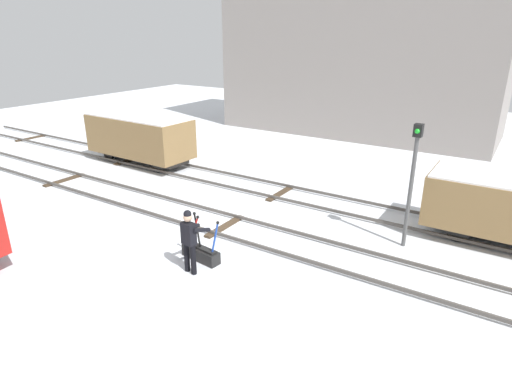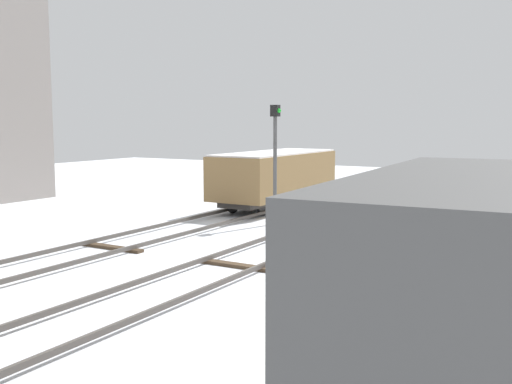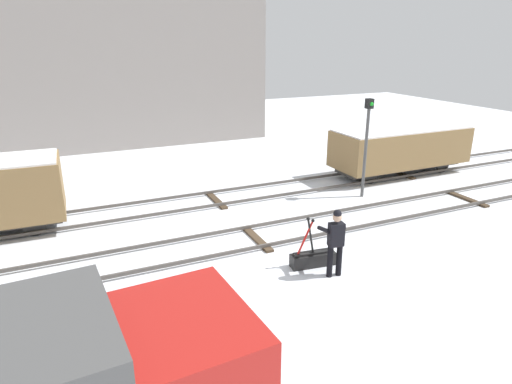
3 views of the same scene
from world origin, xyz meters
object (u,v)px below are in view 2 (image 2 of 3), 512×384
at_px(switch_lever_frame, 335,261).
at_px(freight_car_near_switch, 275,175).
at_px(rail_worker, 368,226).
at_px(signal_post, 275,152).

relative_size(switch_lever_frame, freight_car_near_switch, 0.23).
height_order(switch_lever_frame, freight_car_near_switch, freight_car_near_switch).
bearing_deg(rail_worker, switch_lever_frame, 114.45).
xyz_separation_m(rail_worker, signal_post, (4.44, 4.70, 1.27)).
bearing_deg(switch_lever_frame, signal_post, 47.64).
distance_m(signal_post, freight_car_near_switch, 3.98).
xyz_separation_m(signal_post, freight_car_near_switch, (3.36, 1.83, -1.08)).
distance_m(rail_worker, signal_post, 6.59).
distance_m(switch_lever_frame, rail_worker, 1.06).
bearing_deg(switch_lever_frame, rail_worker, -65.55).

